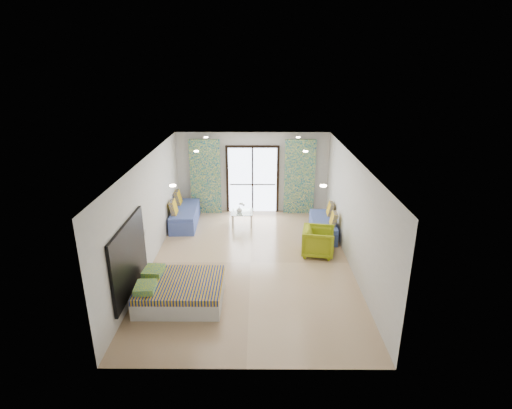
{
  "coord_description": "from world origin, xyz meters",
  "views": [
    {
      "loc": [
        0.19,
        -9.08,
        4.85
      ],
      "look_at": [
        0.13,
        1.19,
        1.15
      ],
      "focal_mm": 28.0,
      "sensor_mm": 36.0,
      "label": 1
    }
  ],
  "objects_px": {
    "bed": "(180,291)",
    "daybed_right": "(323,226)",
    "armchair": "(318,240)",
    "coffee_table": "(242,213)",
    "daybed_left": "(185,215)"
  },
  "relations": [
    {
      "from": "bed",
      "to": "armchair",
      "type": "bearing_deg",
      "value": 34.47
    },
    {
      "from": "bed",
      "to": "coffee_table",
      "type": "relative_size",
      "value": 2.33
    },
    {
      "from": "coffee_table",
      "to": "armchair",
      "type": "bearing_deg",
      "value": -44.2
    },
    {
      "from": "armchair",
      "to": "daybed_left",
      "type": "bearing_deg",
      "value": 71.77
    },
    {
      "from": "armchair",
      "to": "bed",
      "type": "bearing_deg",
      "value": 134.29
    },
    {
      "from": "daybed_left",
      "to": "daybed_right",
      "type": "bearing_deg",
      "value": -12.65
    },
    {
      "from": "bed",
      "to": "daybed_left",
      "type": "xyz_separation_m",
      "value": [
        -0.64,
        4.31,
        0.04
      ]
    },
    {
      "from": "daybed_left",
      "to": "coffee_table",
      "type": "height_order",
      "value": "daybed_left"
    },
    {
      "from": "daybed_right",
      "to": "bed",
      "type": "bearing_deg",
      "value": -132.52
    },
    {
      "from": "daybed_right",
      "to": "armchair",
      "type": "height_order",
      "value": "daybed_right"
    },
    {
      "from": "coffee_table",
      "to": "armchair",
      "type": "height_order",
      "value": "armchair"
    },
    {
      "from": "bed",
      "to": "daybed_right",
      "type": "xyz_separation_m",
      "value": [
        3.59,
        3.54,
        0.01
      ]
    },
    {
      "from": "bed",
      "to": "daybed_right",
      "type": "relative_size",
      "value": 1.0
    },
    {
      "from": "daybed_right",
      "to": "coffee_table",
      "type": "relative_size",
      "value": 2.34
    },
    {
      "from": "coffee_table",
      "to": "armchair",
      "type": "xyz_separation_m",
      "value": [
        2.09,
        -2.03,
        0.03
      ]
    }
  ]
}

